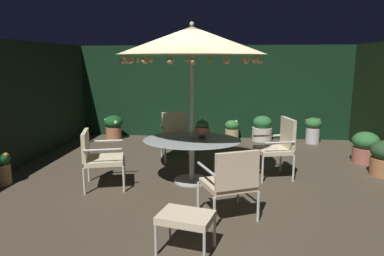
{
  "coord_description": "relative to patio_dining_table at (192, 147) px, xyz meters",
  "views": [
    {
      "loc": [
        0.49,
        -5.73,
        2.05
      ],
      "look_at": [
        -0.15,
        0.03,
        0.92
      ],
      "focal_mm": 33.13,
      "sensor_mm": 36.0,
      "label": 1
    }
  ],
  "objects": [
    {
      "name": "potted_plant_right_near",
      "position": [
        -3.13,
        -0.51,
        -0.3
      ],
      "size": [
        0.34,
        0.34,
        0.57
      ],
      "color": "olive",
      "rests_on": "ground_plane"
    },
    {
      "name": "patio_dining_table",
      "position": [
        0.0,
        0.0,
        0.0
      ],
      "size": [
        1.64,
        1.38,
        0.74
      ],
      "color": "silver",
      "rests_on": "ground_plane"
    },
    {
      "name": "potted_plant_back_right",
      "position": [
        2.66,
        3.12,
        -0.25
      ],
      "size": [
        0.4,
        0.4,
        0.64
      ],
      "color": "beige",
      "rests_on": "ground_plane"
    },
    {
      "name": "patio_chair_southeast",
      "position": [
        -1.47,
        -0.43,
        -0.07
      ],
      "size": [
        0.78,
        0.79,
        0.93
      ],
      "color": "silver",
      "rests_on": "ground_plane"
    },
    {
      "name": "potted_plant_front_corner",
      "position": [
        1.44,
        3.29,
        -0.29
      ],
      "size": [
        0.51,
        0.51,
        0.64
      ],
      "color": "beige",
      "rests_on": "ground_plane"
    },
    {
      "name": "potted_plant_right_far",
      "position": [
        -2.39,
        3.04,
        -0.27
      ],
      "size": [
        0.48,
        0.48,
        0.62
      ],
      "color": "#A96843",
      "rests_on": "ground_plane"
    },
    {
      "name": "potted_plant_left_near",
      "position": [
        0.68,
        3.32,
        -0.34
      ],
      "size": [
        0.37,
        0.37,
        0.51
      ],
      "color": "tan",
      "rests_on": "ground_plane"
    },
    {
      "name": "centerpiece_planter",
      "position": [
        0.17,
        0.07,
        0.31
      ],
      "size": [
        0.24,
        0.24,
        0.33
      ],
      "color": "#AB6242",
      "rests_on": "patio_dining_table"
    },
    {
      "name": "patio_chair_east",
      "position": [
        -0.49,
        1.45,
        -0.05
      ],
      "size": [
        0.75,
        0.72,
        0.95
      ],
      "color": "silver",
      "rests_on": "ground_plane"
    },
    {
      "name": "hedge_backdrop_rear",
      "position": [
        0.15,
        3.69,
        0.6
      ],
      "size": [
        7.63,
        0.3,
        2.41
      ],
      "primitive_type": "cube",
      "color": "black",
      "rests_on": "ground_plane"
    },
    {
      "name": "patio_umbrella",
      "position": [
        0.0,
        0.0,
        1.73
      ],
      "size": [
        2.39,
        2.39,
        2.63
      ],
      "color": "beige",
      "rests_on": "ground_plane"
    },
    {
      "name": "patio_chair_northeast",
      "position": [
        1.48,
        0.41,
        -0.0
      ],
      "size": [
        0.71,
        0.71,
        1.05
      ],
      "color": "beige",
      "rests_on": "ground_plane"
    },
    {
      "name": "ground_plane",
      "position": [
        0.15,
        0.0,
        -0.62
      ],
      "size": [
        7.63,
        7.68,
        0.02
      ],
      "primitive_type": "cube",
      "color": "#4E4233"
    },
    {
      "name": "potted_plant_left_far",
      "position": [
        3.34,
        1.52,
        -0.28
      ],
      "size": [
        0.52,
        0.52,
        0.62
      ],
      "color": "#A9614E",
      "rests_on": "ground_plane"
    },
    {
      "name": "patio_chair_north",
      "position": [
        0.66,
        -1.39,
        -0.07
      ],
      "size": [
        0.83,
        0.82,
        0.95
      ],
      "color": "silver",
      "rests_on": "ground_plane"
    },
    {
      "name": "ottoman_footrest",
      "position": [
        0.19,
        -2.24,
        -0.23
      ],
      "size": [
        0.65,
        0.53,
        0.43
      ],
      "color": "silver",
      "rests_on": "ground_plane"
    }
  ]
}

